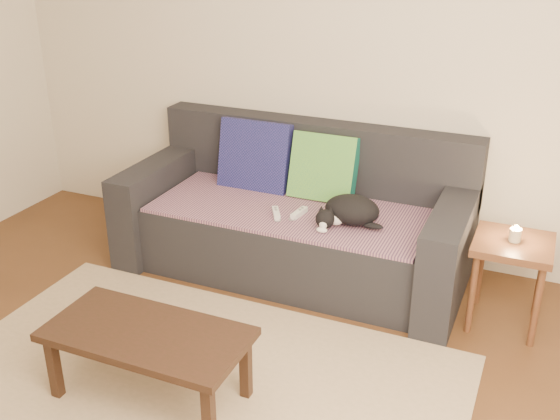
{
  "coord_description": "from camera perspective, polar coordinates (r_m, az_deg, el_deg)",
  "views": [
    {
      "loc": [
        1.37,
        -1.86,
        2.03
      ],
      "look_at": [
        0.05,
        1.2,
        0.55
      ],
      "focal_mm": 42.0,
      "sensor_mm": 36.0,
      "label": 1
    }
  ],
  "objects": [
    {
      "name": "cat",
      "position": [
        3.73,
        6.09,
        -0.08
      ],
      "size": [
        0.38,
        0.34,
        0.17
      ],
      "rotation": [
        0.0,
        0.0,
        0.21
      ],
      "color": "black",
      "rests_on": "throw_blanket"
    },
    {
      "name": "side_table",
      "position": [
        3.66,
        19.53,
        -3.8
      ],
      "size": [
        0.4,
        0.4,
        0.5
      ],
      "color": "brown",
      "rests_on": "ground"
    },
    {
      "name": "coffee_table",
      "position": [
        3.03,
        -11.48,
        -11.0
      ],
      "size": [
        0.91,
        0.46,
        0.36
      ],
      "color": "black",
      "rests_on": "rug"
    },
    {
      "name": "wii_remote_b",
      "position": [
        3.85,
        1.67,
        -0.25
      ],
      "size": [
        0.06,
        0.15,
        0.03
      ],
      "primitive_type": "cube",
      "rotation": [
        0.0,
        0.0,
        1.44
      ],
      "color": "white",
      "rests_on": "throw_blanket"
    },
    {
      "name": "cushion_navy",
      "position": [
        4.23,
        -2.13,
        4.59
      ],
      "size": [
        0.47,
        0.22,
        0.49
      ],
      "primitive_type": "cube",
      "rotation": [
        -0.22,
        0.0,
        0.0
      ],
      "color": "#101545",
      "rests_on": "throw_blanket"
    },
    {
      "name": "throw_blanket",
      "position": [
        3.95,
        0.95,
        0.03
      ],
      "size": [
        1.66,
        0.74,
        0.02
      ],
      "primitive_type": "cube",
      "color": "#3E2647",
      "rests_on": "sofa"
    },
    {
      "name": "wii_remote_a",
      "position": [
        3.84,
        -0.34,
        -0.27
      ],
      "size": [
        0.11,
        0.15,
        0.03
      ],
      "primitive_type": "cube",
      "rotation": [
        0.0,
        0.0,
        2.08
      ],
      "color": "white",
      "rests_on": "throw_blanket"
    },
    {
      "name": "candle",
      "position": [
        3.61,
        19.8,
        -2.03
      ],
      "size": [
        0.06,
        0.06,
        0.09
      ],
      "color": "beige",
      "rests_on": "side_table"
    },
    {
      "name": "cushion_green",
      "position": [
        4.07,
        3.82,
        3.72
      ],
      "size": [
        0.41,
        0.22,
        0.42
      ],
      "primitive_type": "cube",
      "rotation": [
        -0.3,
        0.0,
        0.0
      ],
      "color": "#0D594E",
      "rests_on": "throw_blanket"
    },
    {
      "name": "rug",
      "position": [
        3.17,
        -8.75,
        -16.12
      ],
      "size": [
        2.5,
        1.8,
        0.01
      ],
      "primitive_type": "cube",
      "color": "tan",
      "rests_on": "ground"
    },
    {
      "name": "back_wall",
      "position": [
        4.16,
        3.85,
        13.77
      ],
      "size": [
        4.5,
        0.04,
        2.6
      ],
      "primitive_type": "cube",
      "color": "beige",
      "rests_on": "ground"
    },
    {
      "name": "sofa",
      "position": [
        4.08,
        1.43,
        -1.04
      ],
      "size": [
        2.1,
        0.94,
        0.87
      ],
      "color": "#232328",
      "rests_on": "ground"
    }
  ]
}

